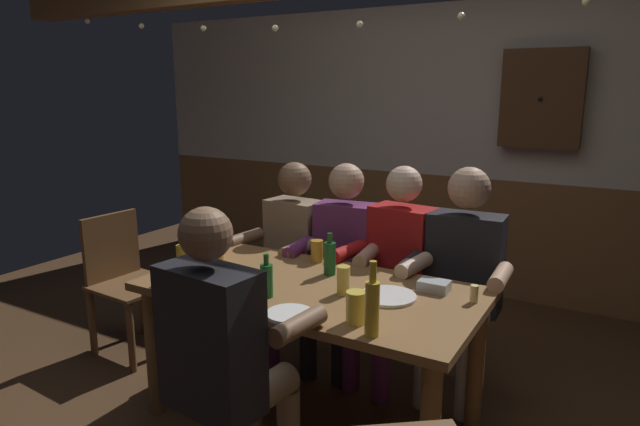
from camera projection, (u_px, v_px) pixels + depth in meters
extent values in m
plane|color=#4C331E|center=(304.00, 426.00, 2.76)|extent=(7.17, 7.17, 0.00)
cube|color=beige|center=(457.00, 91.00, 4.38)|extent=(5.97, 0.12, 1.35)
cube|color=brown|center=(449.00, 231.00, 4.63)|extent=(5.97, 0.12, 0.96)
cube|color=brown|center=(311.00, 289.00, 2.66)|extent=(1.62, 0.84, 0.04)
cylinder|color=brown|center=(154.00, 351.00, 2.81)|extent=(0.08, 0.08, 0.68)
cylinder|color=brown|center=(238.00, 306.00, 3.39)|extent=(0.08, 0.08, 0.68)
cylinder|color=brown|center=(476.00, 365.00, 2.67)|extent=(0.08, 0.08, 0.68)
cube|color=#997F60|center=(295.00, 239.00, 3.54)|extent=(0.37, 0.24, 0.50)
sphere|color=brown|center=(295.00, 179.00, 3.45)|extent=(0.21, 0.21, 0.21)
cylinder|color=#6B2D66|center=(293.00, 283.00, 3.40)|extent=(0.16, 0.44, 0.13)
cylinder|color=#6B2D66|center=(268.00, 277.00, 3.51)|extent=(0.16, 0.44, 0.13)
cylinder|color=#6B2D66|center=(271.00, 335.00, 3.29)|extent=(0.10, 0.10, 0.42)
cylinder|color=#6B2D66|center=(247.00, 327.00, 3.40)|extent=(0.10, 0.10, 0.42)
cylinder|color=#997F60|center=(298.00, 249.00, 3.22)|extent=(0.10, 0.29, 0.08)
cylinder|color=brown|center=(245.00, 238.00, 3.45)|extent=(0.10, 0.29, 0.08)
cube|color=#6B2D66|center=(346.00, 245.00, 3.36)|extent=(0.38, 0.25, 0.52)
sphere|color=tan|center=(346.00, 181.00, 3.27)|extent=(0.21, 0.21, 0.21)
cylinder|color=black|center=(352.00, 293.00, 3.23)|extent=(0.19, 0.43, 0.13)
cylinder|color=black|center=(321.00, 288.00, 3.30)|extent=(0.19, 0.43, 0.13)
cylinder|color=black|center=(340.00, 350.00, 3.11)|extent=(0.10, 0.10, 0.42)
cylinder|color=black|center=(308.00, 344.00, 3.18)|extent=(0.10, 0.10, 0.42)
cylinder|color=tan|center=(367.00, 256.00, 3.06)|extent=(0.12, 0.29, 0.08)
cylinder|color=#6B2D66|center=(298.00, 248.00, 3.21)|extent=(0.12, 0.29, 0.08)
cube|color=#AD1919|center=(402.00, 252.00, 3.18)|extent=(0.38, 0.25, 0.54)
sphere|color=beige|center=(404.00, 184.00, 3.09)|extent=(0.20, 0.20, 0.20)
cylinder|color=#6B2D66|center=(402.00, 305.00, 3.05)|extent=(0.18, 0.43, 0.13)
cylinder|color=#6B2D66|center=(372.00, 297.00, 3.17)|extent=(0.18, 0.43, 0.13)
cylinder|color=#6B2D66|center=(381.00, 364.00, 2.95)|extent=(0.10, 0.10, 0.42)
cylinder|color=#6B2D66|center=(351.00, 354.00, 3.06)|extent=(0.10, 0.10, 0.42)
cylinder|color=beige|center=(414.00, 265.00, 2.86)|extent=(0.11, 0.29, 0.08)
cylinder|color=#AD1919|center=(348.00, 251.00, 3.10)|extent=(0.11, 0.29, 0.08)
cube|color=black|center=(465.00, 262.00, 3.00)|extent=(0.41, 0.22, 0.54)
sphere|color=tan|center=(469.00, 188.00, 2.91)|extent=(0.22, 0.22, 0.22)
cylinder|color=silver|center=(477.00, 317.00, 2.89)|extent=(0.15, 0.38, 0.13)
cylinder|color=silver|center=(436.00, 310.00, 2.98)|extent=(0.15, 0.38, 0.13)
cylinder|color=silver|center=(466.00, 380.00, 2.78)|extent=(0.10, 0.10, 0.42)
cylinder|color=silver|center=(424.00, 370.00, 2.88)|extent=(0.10, 0.10, 0.42)
cylinder|color=tan|center=(501.00, 277.00, 2.68)|extent=(0.09, 0.28, 0.08)
cylinder|color=black|center=(410.00, 264.00, 2.89)|extent=(0.09, 0.28, 0.08)
cube|color=black|center=(211.00, 340.00, 2.04)|extent=(0.41, 0.24, 0.56)
sphere|color=brown|center=(206.00, 234.00, 1.95)|extent=(0.20, 0.20, 0.20)
cylinder|color=#997F60|center=(219.00, 380.00, 2.27)|extent=(0.17, 0.38, 0.13)
cylinder|color=#997F60|center=(258.00, 396.00, 2.15)|extent=(0.17, 0.38, 0.13)
cylinder|color=#997F60|center=(251.00, 417.00, 2.47)|extent=(0.10, 0.10, 0.42)
cylinder|color=brown|center=(215.00, 300.00, 2.36)|extent=(0.11, 0.29, 0.08)
cylinder|color=brown|center=(298.00, 326.00, 2.10)|extent=(0.11, 0.29, 0.08)
cube|color=brown|center=(134.00, 285.00, 3.45)|extent=(0.47, 0.47, 0.02)
cube|color=brown|center=(111.00, 246.00, 3.51)|extent=(0.06, 0.40, 0.42)
cylinder|color=brown|center=(180.00, 316.00, 3.55)|extent=(0.04, 0.04, 0.44)
cylinder|color=brown|center=(131.00, 337.00, 3.24)|extent=(0.04, 0.04, 0.44)
cylinder|color=brown|center=(142.00, 303.00, 3.76)|extent=(0.04, 0.04, 0.44)
cylinder|color=brown|center=(92.00, 322.00, 3.45)|extent=(0.04, 0.04, 0.44)
cylinder|color=#F9E08C|center=(474.00, 294.00, 2.44)|extent=(0.04, 0.04, 0.08)
cube|color=#B2B7BC|center=(434.00, 286.00, 2.58)|extent=(0.14, 0.10, 0.05)
cylinder|color=white|center=(388.00, 296.00, 2.50)|extent=(0.26, 0.26, 0.01)
cylinder|color=white|center=(290.00, 314.00, 2.30)|extent=(0.20, 0.20, 0.01)
cylinder|color=gold|center=(183.00, 262.00, 2.73)|extent=(0.07, 0.07, 0.18)
cylinder|color=gold|center=(182.00, 239.00, 2.70)|extent=(0.03, 0.03, 0.07)
cylinder|color=#195923|center=(329.00, 259.00, 2.80)|extent=(0.06, 0.06, 0.17)
cylinder|color=#195923|center=(329.00, 238.00, 2.77)|extent=(0.03, 0.03, 0.05)
cylinder|color=#195923|center=(267.00, 281.00, 2.50)|extent=(0.06, 0.06, 0.15)
cylinder|color=#195923|center=(266.00, 260.00, 2.47)|extent=(0.02, 0.02, 0.05)
cylinder|color=gold|center=(372.00, 309.00, 2.09)|extent=(0.06, 0.06, 0.22)
cylinder|color=gold|center=(373.00, 272.00, 2.06)|extent=(0.03, 0.03, 0.08)
cylinder|color=#E5C64C|center=(356.00, 307.00, 2.22)|extent=(0.08, 0.08, 0.13)
cylinder|color=#E5C64C|center=(209.00, 247.00, 3.11)|extent=(0.08, 0.08, 0.11)
cylinder|color=gold|center=(317.00, 251.00, 3.01)|extent=(0.07, 0.07, 0.12)
cylinder|color=#E5C64C|center=(343.00, 280.00, 2.53)|extent=(0.06, 0.06, 0.13)
cylinder|color=gold|center=(217.00, 247.00, 3.03)|extent=(0.08, 0.08, 0.15)
cube|color=brown|center=(542.00, 99.00, 3.95)|extent=(0.56, 0.12, 0.70)
sphere|color=black|center=(540.00, 99.00, 3.89)|extent=(0.03, 0.03, 0.03)
sphere|color=#F9EAB2|center=(87.00, 21.00, 3.79)|extent=(0.04, 0.04, 0.04)
sphere|color=#F9EAB2|center=(141.00, 26.00, 3.55)|extent=(0.04, 0.04, 0.04)
sphere|color=#F9EAB2|center=(203.00, 28.00, 3.30)|extent=(0.04, 0.04, 0.04)
sphere|color=#F9EAB2|center=(275.00, 28.00, 3.05)|extent=(0.04, 0.04, 0.04)
sphere|color=#F9EAB2|center=(360.00, 24.00, 2.80)|extent=(0.04, 0.04, 0.04)
sphere|color=#F9EAB2|center=(461.00, 16.00, 2.54)|extent=(0.04, 0.04, 0.04)
sphere|color=#F9EAB2|center=(586.00, 2.00, 2.28)|extent=(0.04, 0.04, 0.04)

